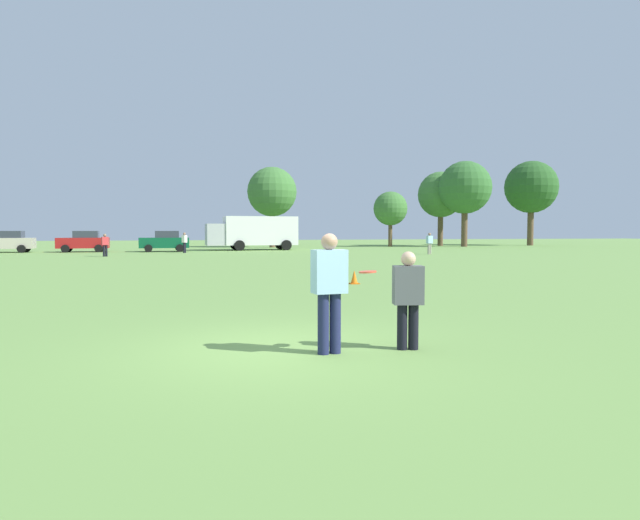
{
  "coord_description": "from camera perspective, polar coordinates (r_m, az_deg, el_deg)",
  "views": [
    {
      "loc": [
        -1.41,
        -8.31,
        1.84
      ],
      "look_at": [
        1.0,
        1.5,
        1.3
      ],
      "focal_mm": 30.6,
      "sensor_mm": 36.0,
      "label": 1
    }
  ],
  "objects": [
    {
      "name": "tree_center_elm",
      "position": [
        67.81,
        12.52,
        6.67
      ],
      "size": [
        5.51,
        5.51,
        8.96
      ],
      "color": "brown",
      "rests_on": "ground"
    },
    {
      "name": "frisbee",
      "position": [
        8.28,
        5.0,
        -1.25
      ],
      "size": [
        0.27,
        0.27,
        0.04
      ],
      "color": "#E54C33"
    },
    {
      "name": "parked_car_mid_left",
      "position": [
        52.87,
        -29.89,
        1.68
      ],
      "size": [
        4.3,
        2.41,
        1.82
      ],
      "color": "#B7AD99",
      "rests_on": "ground"
    },
    {
      "name": "player_thrower",
      "position": [
        8.12,
        0.98,
        -2.74
      ],
      "size": [
        0.53,
        0.34,
        1.8
      ],
      "color": "#1E234C",
      "rests_on": "ground"
    },
    {
      "name": "ground_plane",
      "position": [
        8.62,
        -4.12,
        -9.25
      ],
      "size": [
        197.96,
        197.96,
        0.0
      ],
      "primitive_type": "plane",
      "color": "#6B9347"
    },
    {
      "name": "box_truck",
      "position": [
        52.04,
        -6.93,
        2.97
      ],
      "size": [
        8.63,
        3.33,
        3.18
      ],
      "color": "white",
      "rests_on": "ground"
    },
    {
      "name": "tree_west_maple",
      "position": [
        63.32,
        7.38,
        5.34
      ],
      "size": [
        3.9,
        3.9,
        6.34
      ],
      "color": "brown",
      "rests_on": "ground"
    },
    {
      "name": "tree_east_oak",
      "position": [
        73.0,
        21.22,
        7.09
      ],
      "size": [
        6.44,
        6.44,
        10.47
      ],
      "color": "brown",
      "rests_on": "ground"
    },
    {
      "name": "parked_car_center",
      "position": [
        51.31,
        -23.46,
        1.81
      ],
      "size": [
        4.3,
        2.41,
        1.82
      ],
      "color": "maroon",
      "rests_on": "ground"
    },
    {
      "name": "player_defender",
      "position": [
        8.53,
        9.19,
        -3.62
      ],
      "size": [
        0.5,
        0.35,
        1.52
      ],
      "color": "black",
      "rests_on": "ground"
    },
    {
      "name": "bystander_far_jogger",
      "position": [
        46.48,
        -13.99,
        1.9
      ],
      "size": [
        0.46,
        0.54,
        1.69
      ],
      "color": "black",
      "rests_on": "ground"
    },
    {
      "name": "traffic_cone",
      "position": [
        18.88,
        3.6,
        -1.82
      ],
      "size": [
        0.32,
        0.32,
        0.48
      ],
      "color": "#D8590C",
      "rests_on": "ground"
    },
    {
      "name": "bystander_field_marshal",
      "position": [
        41.64,
        -21.57,
        1.6
      ],
      "size": [
        0.51,
        0.41,
        1.62
      ],
      "color": "black",
      "rests_on": "ground"
    },
    {
      "name": "bystander_sideline_watcher",
      "position": [
        43.29,
        11.38,
        1.84
      ],
      "size": [
        0.51,
        0.38,
        1.67
      ],
      "color": "gray",
      "rests_on": "ground"
    },
    {
      "name": "tree_west_oak",
      "position": [
        60.6,
        -5.04,
        7.09
      ],
      "size": [
        5.44,
        5.44,
        8.84
      ],
      "color": "brown",
      "rests_on": "ground"
    },
    {
      "name": "parked_car_mid_right",
      "position": [
        49.71,
        -15.95,
        1.91
      ],
      "size": [
        4.3,
        2.41,
        1.82
      ],
      "color": "#0C4C2D",
      "rests_on": "ground"
    },
    {
      "name": "tree_east_birch",
      "position": [
        65.17,
        14.92,
        7.3
      ],
      "size": [
        6.04,
        6.04,
        9.81
      ],
      "color": "brown",
      "rests_on": "ground"
    }
  ]
}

